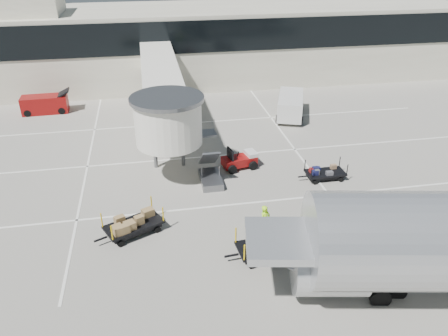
{
  "coord_description": "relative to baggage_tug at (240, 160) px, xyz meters",
  "views": [
    {
      "loc": [
        -5.19,
        -20.78,
        15.11
      ],
      "look_at": [
        -0.79,
        3.28,
        2.0
      ],
      "focal_mm": 35.0,
      "sensor_mm": 36.0,
      "label": 1
    }
  ],
  "objects": [
    {
      "name": "terminal",
      "position": [
        -1.41,
        23.11,
        3.51
      ],
      "size": [
        64.0,
        12.11,
        15.2
      ],
      "color": "silver",
      "rests_on": "ground"
    },
    {
      "name": "ground_worker",
      "position": [
        -0.38,
        -8.27,
        0.38
      ],
      "size": [
        0.85,
        0.79,
        1.95
      ],
      "primitive_type": "imported",
      "rotation": [
        0.0,
        0.0,
        0.6
      ],
      "color": "#AAF71A",
      "rests_on": "ground"
    },
    {
      "name": "jet_bridge",
      "position": [
        -5.03,
        5.44,
        3.69
      ],
      "size": [
        5.7,
        20.4,
        6.03
      ],
      "color": "white",
      "rests_on": "ground"
    },
    {
      "name": "box_cart_far",
      "position": [
        -7.51,
        -6.65,
        0.01
      ],
      "size": [
        3.94,
        2.8,
        1.55
      ],
      "rotation": [
        0.0,
        0.0,
        0.44
      ],
      "color": "black",
      "rests_on": "ground"
    },
    {
      "name": "belt_loader",
      "position": [
        -15.92,
        14.34,
        0.23
      ],
      "size": [
        4.52,
        1.94,
        2.15
      ],
      "rotation": [
        0.0,
        0.0,
        0.04
      ],
      "color": "maroon",
      "rests_on": "ground"
    },
    {
      "name": "box_cart_near",
      "position": [
        -0.52,
        -9.98,
        0.05
      ],
      "size": [
        4.1,
        1.92,
        1.58
      ],
      "rotation": [
        0.0,
        0.0,
        0.09
      ],
      "color": "black",
      "rests_on": "ground"
    },
    {
      "name": "minivan",
      "position": [
        6.8,
        9.25,
        0.63
      ],
      "size": [
        3.87,
        5.79,
        2.04
      ],
      "rotation": [
        0.0,
        0.0,
        -0.35
      ],
      "color": "silver",
      "rests_on": "ground"
    },
    {
      "name": "lane_markings",
      "position": [
        -1.72,
        2.5,
        -0.59
      ],
      "size": [
        40.0,
        30.0,
        0.02
      ],
      "color": "white",
      "rests_on": "ground"
    },
    {
      "name": "ground",
      "position": [
        -1.06,
        -6.83,
        -0.6
      ],
      "size": [
        140.0,
        140.0,
        0.0
      ],
      "primitive_type": "plane",
      "color": "#ADA89A",
      "rests_on": "ground"
    },
    {
      "name": "baggage_tug",
      "position": [
        0.0,
        0.0,
        0.0
      ],
      "size": [
        2.68,
        2.01,
        1.64
      ],
      "rotation": [
        0.0,
        0.0,
        0.2
      ],
      "color": "maroon",
      "rests_on": "ground"
    },
    {
      "name": "suitcase_cart",
      "position": [
        5.43,
        -2.73,
        -0.14
      ],
      "size": [
        3.35,
        1.4,
        1.31
      ],
      "rotation": [
        0.0,
        0.0,
        0.02
      ],
      "color": "black",
      "rests_on": "ground"
    }
  ]
}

